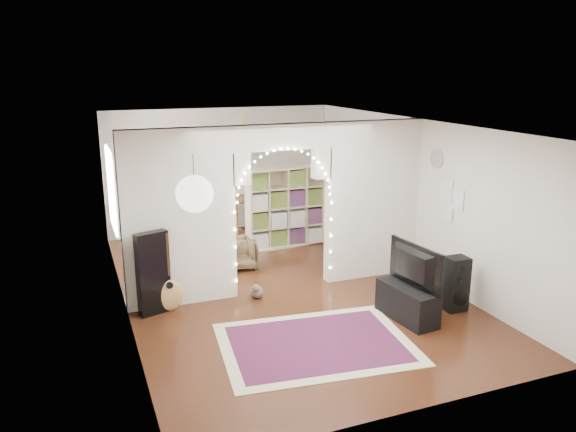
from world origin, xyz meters
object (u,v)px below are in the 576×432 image
object	(u,v)px
media_console	(407,303)
dining_chair_right	(244,255)
floor_speaker	(456,284)
dining_chair_left	(236,253)
dining_table	(255,199)
acoustic_guitar	(169,283)
bookcase	(285,207)

from	to	relation	value
media_console	dining_chair_right	size ratio (longest dim) A/B	1.95
floor_speaker	dining_chair_right	bearing A→B (deg)	131.33
dining_chair_left	media_console	bearing A→B (deg)	-58.00
dining_table	dining_chair_left	world-z (taller)	dining_table
acoustic_guitar	floor_speaker	world-z (taller)	acoustic_guitar
acoustic_guitar	dining_table	xyz separation A→B (m)	(2.58, 3.75, 0.23)
bookcase	dining_chair_right	size ratio (longest dim) A/B	3.18
dining_table	bookcase	bearing A→B (deg)	-81.71
dining_chair_right	dining_table	bearing A→B (deg)	78.23
dining_table	dining_chair_right	bearing A→B (deg)	-112.44
floor_speaker	bookcase	size ratio (longest dim) A/B	0.51
acoustic_guitar	dining_chair_left	distance (m)	2.06
floor_speaker	dining_table	xyz separation A→B (m)	(-1.42, 5.27, 0.27)
acoustic_guitar	dining_chair_left	bearing A→B (deg)	54.94
media_console	dining_table	distance (m)	5.33
dining_chair_left	floor_speaker	bearing A→B (deg)	-46.98
floor_speaker	dining_chair_left	world-z (taller)	floor_speaker
acoustic_guitar	dining_table	distance (m)	4.56
bookcase	dining_chair_left	bearing A→B (deg)	-151.36
dining_table	dining_chair_right	distance (m)	2.60
floor_speaker	media_console	xyz separation A→B (m)	(-0.85, -0.01, -0.16)
dining_chair_right	media_console	bearing A→B (deg)	-50.62
dining_table	acoustic_guitar	bearing A→B (deg)	-124.00
dining_chair_left	dining_chair_right	bearing A→B (deg)	-19.39
floor_speaker	dining_chair_left	xyz separation A→B (m)	(-2.55, 2.97, -0.14)
media_console	dining_chair_left	distance (m)	3.43
media_console	dining_chair_left	bearing A→B (deg)	113.33
acoustic_guitar	bookcase	size ratio (longest dim) A/B	0.63
floor_speaker	dining_table	size ratio (longest dim) A/B	0.69
dining_table	dining_chair_left	distance (m)	2.60
floor_speaker	media_console	size ratio (longest dim) A/B	0.83
dining_chair_right	floor_speaker	bearing A→B (deg)	-39.08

